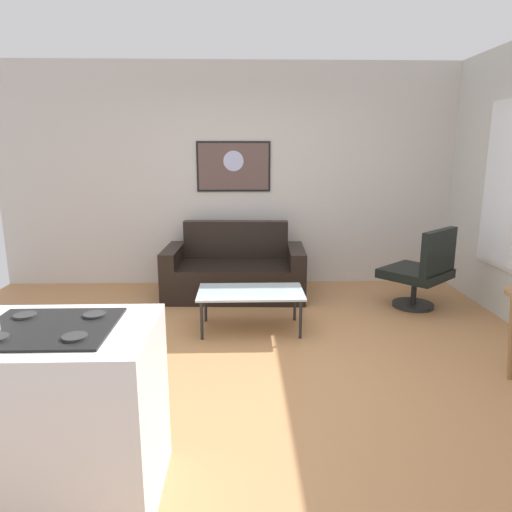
# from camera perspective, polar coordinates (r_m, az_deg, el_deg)

# --- Properties ---
(ground) EXTENTS (6.40, 6.40, 0.04)m
(ground) POSITION_cam_1_polar(r_m,az_deg,el_deg) (4.01, 0.11, -13.01)
(ground) COLOR #B57D4D
(back_wall) EXTENTS (6.40, 0.05, 2.80)m
(back_wall) POSITION_cam_1_polar(r_m,az_deg,el_deg) (6.04, -0.63, 9.75)
(back_wall) COLOR beige
(back_wall) RESTS_ON ground
(couch) EXTENTS (1.69, 0.90, 0.87)m
(couch) POSITION_cam_1_polar(r_m,az_deg,el_deg) (5.63, -2.61, -2.00)
(couch) COLOR black
(couch) RESTS_ON ground
(coffee_table) EXTENTS (1.02, 0.57, 0.39)m
(coffee_table) POSITION_cam_1_polar(r_m,az_deg,el_deg) (4.53, -0.65, -4.69)
(coffee_table) COLOR silver
(coffee_table) RESTS_ON ground
(armchair) EXTENTS (0.90, 0.90, 0.91)m
(armchair) POSITION_cam_1_polar(r_m,az_deg,el_deg) (5.43, 19.74, -1.65)
(armchair) COLOR black
(armchair) RESTS_ON ground
(kitchen_counter) EXTENTS (1.50, 0.71, 0.94)m
(kitchen_counter) POSITION_cam_1_polar(r_m,az_deg,el_deg) (2.69, -28.70, -17.00)
(kitchen_counter) COLOR white
(kitchen_counter) RESTS_ON ground
(wall_painting) EXTENTS (0.93, 0.03, 0.63)m
(wall_painting) POSITION_cam_1_polar(r_m,az_deg,el_deg) (5.99, -2.77, 10.91)
(wall_painting) COLOR black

